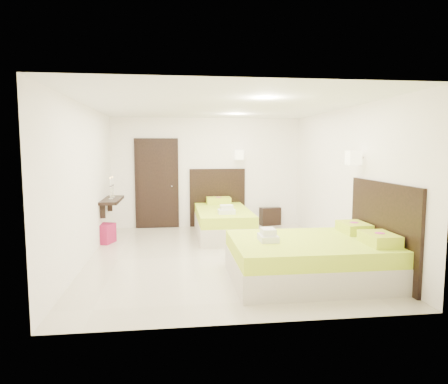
{
  "coord_description": "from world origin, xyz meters",
  "views": [
    {
      "loc": [
        -0.79,
        -6.81,
        1.89
      ],
      "look_at": [
        0.1,
        0.3,
        1.1
      ],
      "focal_mm": 32.0,
      "sensor_mm": 36.0,
      "label": 1
    }
  ],
  "objects": [
    {
      "name": "console_shelf",
      "position": [
        -2.08,
        1.6,
        0.82
      ],
      "size": [
        0.35,
        1.2,
        0.78
      ],
      "color": "black",
      "rests_on": "ground"
    },
    {
      "name": "ottoman",
      "position": [
        -2.22,
        1.27,
        0.19
      ],
      "size": [
        0.49,
        0.49,
        0.39
      ],
      "primitive_type": "cube",
      "rotation": [
        0.0,
        0.0,
        -0.35
      ],
      "color": "maroon",
      "rests_on": "ground"
    },
    {
      "name": "bed_single",
      "position": [
        0.25,
        1.72,
        0.33
      ],
      "size": [
        1.34,
        2.23,
        1.84
      ],
      "color": "beige",
      "rests_on": "ground"
    },
    {
      "name": "door",
      "position": [
        -1.2,
        2.7,
        1.05
      ],
      "size": [
        1.02,
        0.15,
        2.14
      ],
      "color": "black",
      "rests_on": "ground"
    },
    {
      "name": "nightstand",
      "position": [
        1.53,
        2.79,
        0.22
      ],
      "size": [
        0.58,
        0.53,
        0.44
      ],
      "primitive_type": "cube",
      "rotation": [
        0.0,
        0.0,
        0.22
      ],
      "color": "black",
      "rests_on": "ground"
    },
    {
      "name": "bed_double",
      "position": [
        1.21,
        -1.4,
        0.33
      ],
      "size": [
        2.24,
        1.9,
        1.85
      ],
      "color": "beige",
      "rests_on": "ground"
    },
    {
      "name": "floor",
      "position": [
        0.0,
        0.0,
        0.0
      ],
      "size": [
        5.5,
        5.5,
        0.0
      ],
      "primitive_type": "plane",
      "color": "beige",
      "rests_on": "ground"
    }
  ]
}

